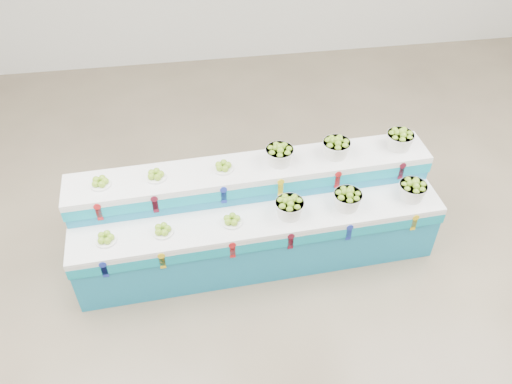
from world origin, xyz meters
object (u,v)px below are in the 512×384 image
basket_lower_left (290,207)px  display_stand (256,217)px  plate_upper_mid (156,175)px  basket_upper_right (400,139)px

basket_lower_left → display_stand: bearing=143.8°
display_stand → basket_lower_left: (0.30, -0.22, 0.32)m
basket_lower_left → plate_upper_mid: (-1.27, 0.41, 0.24)m
basket_lower_left → basket_upper_right: 1.41m
basket_lower_left → plate_upper_mid: size_ratio=1.39×
display_stand → basket_upper_right: basket_upper_right is taller
plate_upper_mid → basket_upper_right: 2.54m
plate_upper_mid → basket_upper_right: size_ratio=0.72×
display_stand → plate_upper_mid: plate_upper_mid is taller
basket_lower_left → plate_upper_mid: bearing=162.2°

